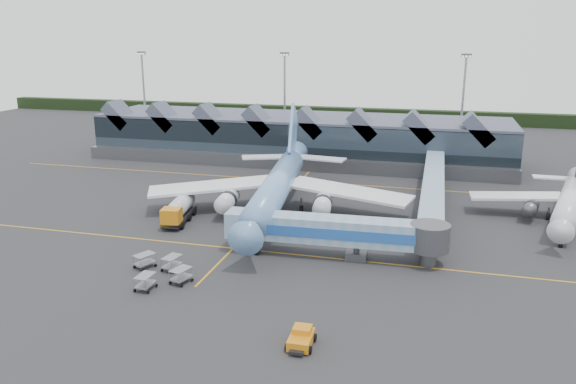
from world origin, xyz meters
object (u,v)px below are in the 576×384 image
(main_airliner, at_px, (279,184))
(pushback_tug, at_px, (301,338))
(regional_jet, at_px, (571,199))
(jet_bridge, at_px, (347,232))
(fuel_truck, at_px, (180,208))

(main_airliner, distance_m, pushback_tug, 39.50)
(regional_jet, distance_m, jet_bridge, 37.03)
(regional_jet, xyz_separation_m, pushback_tug, (-29.95, -43.58, -2.72))
(jet_bridge, bearing_deg, pushback_tug, -93.85)
(regional_jet, bearing_deg, fuel_truck, -150.52)
(regional_jet, height_order, pushback_tug, regional_jet)
(pushback_tug, bearing_deg, main_airliner, 107.55)
(jet_bridge, xyz_separation_m, pushback_tug, (-0.56, -21.06, -2.73))
(regional_jet, relative_size, pushback_tug, 8.46)
(main_airliner, xyz_separation_m, fuel_truck, (-12.90, -8.05, -2.53))
(fuel_truck, bearing_deg, main_airliner, 22.87)
(main_airliner, relative_size, pushback_tug, 12.95)
(main_airliner, height_order, pushback_tug, main_airliner)
(regional_jet, relative_size, fuel_truck, 2.94)
(regional_jet, height_order, fuel_truck, regional_jet)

